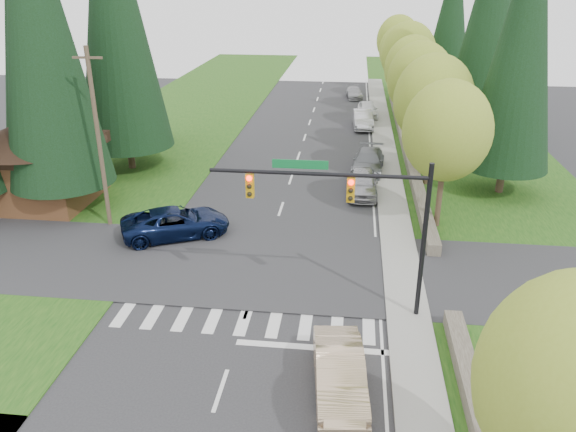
% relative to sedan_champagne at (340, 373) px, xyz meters
% --- Properties ---
extents(ground, '(120.00, 120.00, 0.00)m').
position_rel_sedan_champagne_xyz_m(ground, '(-4.10, 0.57, -0.79)').
color(ground, '#28282B').
rests_on(ground, ground).
extents(grass_east, '(14.00, 110.00, 0.06)m').
position_rel_sedan_champagne_xyz_m(grass_east, '(8.90, 20.57, -0.76)').
color(grass_east, '#164412').
rests_on(grass_east, ground).
extents(grass_west, '(14.00, 110.00, 0.06)m').
position_rel_sedan_champagne_xyz_m(grass_west, '(-17.10, 20.57, -0.76)').
color(grass_west, '#164412').
rests_on(grass_west, ground).
extents(cross_street, '(120.00, 8.00, 0.10)m').
position_rel_sedan_champagne_xyz_m(cross_street, '(-4.10, 8.57, -0.79)').
color(cross_street, '#28282B').
rests_on(cross_street, ground).
extents(sidewalk_east, '(1.80, 80.00, 0.13)m').
position_rel_sedan_champagne_xyz_m(sidewalk_east, '(2.80, 22.57, -0.72)').
color(sidewalk_east, gray).
rests_on(sidewalk_east, ground).
extents(curb_east, '(0.20, 80.00, 0.13)m').
position_rel_sedan_champagne_xyz_m(curb_east, '(1.95, 22.57, -0.72)').
color(curb_east, gray).
rests_on(curb_east, ground).
extents(stone_wall_north, '(0.70, 40.00, 0.70)m').
position_rel_sedan_champagne_xyz_m(stone_wall_north, '(4.50, 30.57, -0.44)').
color(stone_wall_north, '#4C4438').
rests_on(stone_wall_north, ground).
extents(traffic_signal, '(8.70, 0.37, 6.80)m').
position_rel_sedan_champagne_xyz_m(traffic_signal, '(0.27, 5.06, 4.20)').
color(traffic_signal, black).
rests_on(traffic_signal, ground).
extents(brown_building, '(8.40, 8.40, 5.40)m').
position_rel_sedan_champagne_xyz_m(brown_building, '(-19.10, 15.57, 2.35)').
color(brown_building, '#4C2D19').
rests_on(brown_building, ground).
extents(utility_pole, '(1.60, 0.24, 10.00)m').
position_rel_sedan_champagne_xyz_m(utility_pole, '(-13.60, 12.57, 4.36)').
color(utility_pole, '#473828').
rests_on(utility_pole, ground).
extents(decid_tree_0, '(4.80, 4.80, 8.37)m').
position_rel_sedan_champagne_xyz_m(decid_tree_0, '(5.10, 14.57, 4.81)').
color(decid_tree_0, '#38281C').
rests_on(decid_tree_0, ground).
extents(decid_tree_1, '(5.20, 5.20, 8.80)m').
position_rel_sedan_champagne_xyz_m(decid_tree_1, '(5.20, 21.57, 5.01)').
color(decid_tree_1, '#38281C').
rests_on(decid_tree_1, ground).
extents(decid_tree_2, '(5.00, 5.00, 8.82)m').
position_rel_sedan_champagne_xyz_m(decid_tree_2, '(5.00, 28.57, 5.14)').
color(decid_tree_2, '#38281C').
rests_on(decid_tree_2, ground).
extents(decid_tree_3, '(5.00, 5.00, 8.55)m').
position_rel_sedan_champagne_xyz_m(decid_tree_3, '(5.10, 35.57, 4.88)').
color(decid_tree_3, '#38281C').
rests_on(decid_tree_3, ground).
extents(decid_tree_4, '(5.40, 5.40, 9.18)m').
position_rel_sedan_champagne_xyz_m(decid_tree_4, '(5.20, 42.57, 5.28)').
color(decid_tree_4, '#38281C').
rests_on(decid_tree_4, ground).
extents(decid_tree_5, '(4.80, 4.80, 8.30)m').
position_rel_sedan_champagne_xyz_m(decid_tree_5, '(5.00, 49.57, 4.75)').
color(decid_tree_5, '#38281C').
rests_on(decid_tree_5, ground).
extents(decid_tree_6, '(5.20, 5.20, 8.86)m').
position_rel_sedan_champagne_xyz_m(decid_tree_6, '(5.10, 56.57, 5.08)').
color(decid_tree_6, '#38281C').
rests_on(decid_tree_6, ground).
extents(conifer_w_a, '(6.12, 6.12, 19.80)m').
position_rel_sedan_champagne_xyz_m(conifer_w_a, '(-17.10, 14.57, 10.01)').
color(conifer_w_a, '#38281C').
rests_on(conifer_w_a, ground).
extents(conifer_w_b, '(5.44, 5.44, 17.80)m').
position_rel_sedan_champagne_xyz_m(conifer_w_b, '(-20.10, 18.57, 9.00)').
color(conifer_w_b, '#38281C').
rests_on(conifer_w_b, ground).
extents(conifer_w_c, '(6.46, 6.46, 20.80)m').
position_rel_sedan_champagne_xyz_m(conifer_w_c, '(-16.10, 22.57, 10.51)').
color(conifer_w_c, '#38281C').
rests_on(conifer_w_c, ground).
extents(conifer_w_e, '(5.78, 5.78, 18.80)m').
position_rel_sedan_champagne_xyz_m(conifer_w_e, '(-18.10, 28.57, 9.51)').
color(conifer_w_e, '#38281C').
rests_on(conifer_w_e, ground).
extents(conifer_e_a, '(5.44, 5.44, 17.80)m').
position_rel_sedan_champagne_xyz_m(conifer_e_a, '(9.90, 20.57, 9.00)').
color(conifer_e_a, '#38281C').
rests_on(conifer_e_a, ground).
extents(conifer_e_b, '(6.12, 6.12, 19.80)m').
position_rel_sedan_champagne_xyz_m(conifer_e_b, '(10.90, 34.57, 10.01)').
color(conifer_e_b, '#38281C').
rests_on(conifer_e_b, ground).
extents(conifer_e_c, '(5.10, 5.10, 16.80)m').
position_rel_sedan_champagne_xyz_m(conifer_e_c, '(9.90, 48.57, 8.50)').
color(conifer_e_c, '#38281C').
rests_on(conifer_e_c, ground).
extents(sedan_champagne, '(2.17, 4.93, 1.57)m').
position_rel_sedan_champagne_xyz_m(sedan_champagne, '(0.00, 0.00, 0.00)').
color(sedan_champagne, beige).
rests_on(sedan_champagne, ground).
extents(suv_navy, '(6.43, 4.90, 1.62)m').
position_rel_sedan_champagne_xyz_m(suv_navy, '(-9.34, 11.57, 0.02)').
color(suv_navy, '#0A1435').
rests_on(suv_navy, ground).
extents(parked_car_a, '(1.95, 4.75, 1.61)m').
position_rel_sedan_champagne_xyz_m(parked_car_a, '(0.87, 19.14, 0.02)').
color(parked_car_a, '#A4A4A9').
rests_on(parked_car_a, ground).
extents(parked_car_b, '(2.64, 5.45, 1.53)m').
position_rel_sedan_champagne_xyz_m(parked_car_b, '(1.32, 23.87, -0.02)').
color(parked_car_b, slate).
rests_on(parked_car_b, ground).
extents(parked_car_c, '(2.02, 5.04, 1.63)m').
position_rel_sedan_champagne_xyz_m(parked_car_c, '(1.00, 36.55, 0.03)').
color(parked_car_c, silver).
rests_on(parked_car_c, ground).
extents(parked_car_d, '(2.19, 4.67, 1.55)m').
position_rel_sedan_champagne_xyz_m(parked_car_d, '(1.50, 40.90, -0.01)').
color(parked_car_d, white).
rests_on(parked_car_d, ground).
extents(parked_car_e, '(2.22, 4.43, 1.23)m').
position_rel_sedan_champagne_xyz_m(parked_car_e, '(0.10, 50.16, -0.17)').
color(parked_car_e, '#9A9A9E').
rests_on(parked_car_e, ground).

